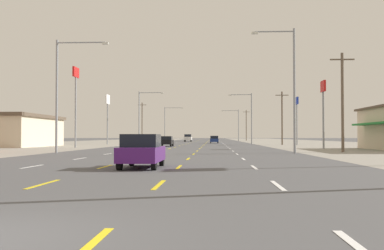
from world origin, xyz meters
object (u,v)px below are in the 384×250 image
at_px(hatchback_inner_right_midfar, 214,139).
at_px(streetlight_right_row_0, 290,82).
at_px(suv_inner_left_far, 188,138).
at_px(hatchback_center_turn_nearest, 142,151).
at_px(sedan_far_left_mid, 159,140).
at_px(streetlight_left_row_1, 142,113).
at_px(sedan_inner_left_near, 166,141).
at_px(streetlight_right_row_1, 249,114).
at_px(pole_sign_right_row_2, 297,110).
at_px(pole_sign_left_row_1, 76,89).
at_px(pole_sign_right_row_1, 323,99).
at_px(streetlight_left_row_0, 62,87).
at_px(streetlight_left_row_2, 167,121).
at_px(streetlight_right_row_2, 236,123).
at_px(pole_sign_left_row_2, 108,106).

height_order(hatchback_inner_right_midfar, streetlight_right_row_0, streetlight_right_row_0).
bearing_deg(suv_inner_left_far, hatchback_center_turn_nearest, -87.86).
distance_m(sedan_far_left_mid, streetlight_left_row_1, 8.23).
bearing_deg(sedan_inner_left_near, streetlight_right_row_1, 52.02).
distance_m(hatchback_inner_right_midfar, streetlight_left_row_1, 18.23).
bearing_deg(pole_sign_right_row_2, pole_sign_left_row_1, -148.30).
bearing_deg(streetlight_left_row_1, suv_inner_left_far, 81.56).
xyz_separation_m(sedan_inner_left_near, streetlight_left_row_1, (-6.31, 16.72, 4.86)).
xyz_separation_m(pole_sign_right_row_1, streetlight_right_row_0, (-6.19, -14.16, 0.27)).
height_order(suv_inner_left_far, streetlight_left_row_0, streetlight_left_row_0).
height_order(streetlight_right_row_0, streetlight_left_row_2, streetlight_right_row_0).
height_order(streetlight_left_row_1, streetlight_right_row_2, streetlight_left_row_1).
bearing_deg(pole_sign_right_row_2, streetlight_left_row_2, 119.99).
distance_m(hatchback_center_turn_nearest, streetlight_right_row_0, 20.47).
distance_m(suv_inner_left_far, pole_sign_right_row_2, 50.16).
bearing_deg(hatchback_center_turn_nearest, suv_inner_left_far, 92.14).
distance_m(pole_sign_right_row_2, streetlight_right_row_0, 37.91).
relative_size(hatchback_inner_right_midfar, streetlight_right_row_2, 0.45).
bearing_deg(streetlight_left_row_1, pole_sign_right_row_2, -9.87).
xyz_separation_m(hatchback_center_turn_nearest, pole_sign_right_row_2, (17.20, 54.40, 5.12)).
relative_size(pole_sign_right_row_2, streetlight_right_row_1, 0.88).
relative_size(pole_sign_right_row_1, pole_sign_right_row_2, 0.98).
bearing_deg(streetlight_left_row_0, streetlight_right_row_2, 77.06).
bearing_deg(pole_sign_right_row_2, streetlight_right_row_0, -101.37).
relative_size(sedan_far_left_mid, streetlight_right_row_0, 0.43).
bearing_deg(hatchback_center_turn_nearest, sedan_far_left_mid, 96.40).
bearing_deg(streetlight_left_row_0, streetlight_left_row_1, 90.00).
xyz_separation_m(sedan_far_left_mid, streetlight_left_row_2, (-2.33, 35.68, 4.92)).
bearing_deg(hatchback_center_turn_nearest, streetlight_left_row_0, 119.52).
height_order(streetlight_right_row_1, streetlight_right_row_2, streetlight_right_row_1).
relative_size(sedan_inner_left_near, pole_sign_right_row_1, 0.57).
bearing_deg(pole_sign_left_row_2, pole_sign_left_row_1, -86.96).
distance_m(suv_inner_left_far, pole_sign_left_row_2, 45.22).
relative_size(pole_sign_left_row_1, streetlight_left_row_0, 1.04).
bearing_deg(streetlight_right_row_1, streetlight_right_row_2, 90.18).
xyz_separation_m(suv_inner_left_far, pole_sign_left_row_2, (-11.65, -43.31, 5.77)).
height_order(hatchback_center_turn_nearest, suv_inner_left_far, suv_inner_left_far).
relative_size(hatchback_center_turn_nearest, pole_sign_left_row_2, 0.44).
bearing_deg(streetlight_left_row_2, pole_sign_left_row_1, -93.98).
bearing_deg(streetlight_left_row_2, streetlight_left_row_1, -90.14).
bearing_deg(streetlight_left_row_2, streetlight_right_row_1, -65.29).
bearing_deg(streetlight_left_row_1, hatchback_inner_right_midfar, 41.55).
xyz_separation_m(sedan_far_left_mid, pole_sign_left_row_1, (-6.92, -30.29, 6.74)).
distance_m(streetlight_left_row_0, streetlight_right_row_2, 85.89).
xyz_separation_m(hatchback_center_turn_nearest, pole_sign_left_row_1, (-14.25, 34.98, 6.71)).
bearing_deg(hatchback_inner_right_midfar, streetlight_right_row_1, -61.96).
bearing_deg(hatchback_center_turn_nearest, pole_sign_right_row_2, 72.45).
bearing_deg(sedan_far_left_mid, hatchback_center_turn_nearest, -83.60).
height_order(pole_sign_right_row_2, streetlight_left_row_2, streetlight_left_row_2).
xyz_separation_m(pole_sign_right_row_2, streetlight_right_row_2, (-7.73, 46.55, -0.70)).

